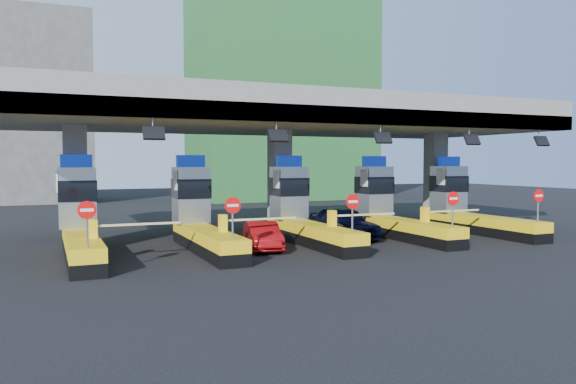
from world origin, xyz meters
name	(u,v)px	position (x,y,z in m)	size (l,w,h in m)	color
ground	(304,243)	(0.00, 0.00, 0.00)	(120.00, 120.00, 0.00)	black
toll_canopy	(281,118)	(0.00, 2.87, 6.13)	(28.00, 12.09, 7.00)	slate
toll_lane_far_left	(79,221)	(-10.00, 0.28, 1.40)	(4.43, 8.00, 4.16)	black
toll_lane_left	(199,217)	(-5.00, 0.28, 1.40)	(4.43, 8.00, 4.16)	black
toll_lane_center	(301,213)	(0.00, 0.28, 1.40)	(4.43, 8.00, 4.16)	black
toll_lane_right	(390,209)	(5.00, 0.28, 1.40)	(4.43, 8.00, 4.16)	black
toll_lane_far_right	(466,206)	(10.00, 0.28, 1.40)	(4.43, 8.00, 4.16)	black
bg_building_scaffold	(280,67)	(12.00, 32.00, 14.00)	(18.00, 12.00, 28.00)	#1E5926
bg_building_concrete	(13,108)	(-14.00, 36.00, 9.00)	(14.00, 10.00, 18.00)	#4C4C49
van	(343,223)	(2.39, 0.44, 0.81)	(1.91, 4.75, 1.62)	black
red_car	(263,236)	(-2.56, -1.27, 0.61)	(1.28, 3.68, 1.21)	#980B0E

